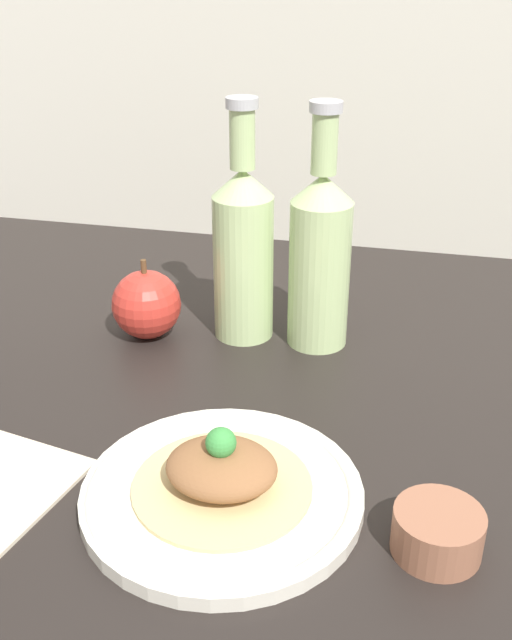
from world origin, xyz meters
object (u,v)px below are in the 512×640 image
plate (222,493)px  apple (146,304)px  plated_food (222,471)px  cider_bottle_right (320,255)px  cider_bottle_left (243,248)px  dipping_bowl (438,532)px

plate → apple: size_ratio=2.45×
plated_food → cider_bottle_right: size_ratio=0.55×
plated_food → plate: bearing=0.0°
plated_food → cider_bottle_right: bearing=83.5°
plated_food → cider_bottle_right: cider_bottle_right is taller
cider_bottle_left → dipping_bowl: 43.13cm
plated_food → cider_bottle_left: bearing=100.4°
plate → cider_bottle_right: cider_bottle_right is taller
plated_food → dipping_bowl: (18.93, -1.95, -1.42)cm
cider_bottle_left → apple: (-11.82, -3.31, -7.37)cm
plated_food → dipping_bowl: size_ratio=2.16×
cider_bottle_right → apple: bearing=-171.2°
apple → dipping_bowl: 47.77cm
cider_bottle_left → plate: bearing=-79.6°
cider_bottle_right → apple: (-21.31, -3.31, -7.37)cm
cider_bottle_right → apple: size_ratio=2.86×
plated_food → apple: bearing=121.6°
cider_bottle_right → dipping_bowl: cider_bottle_right is taller
plated_food → apple: size_ratio=1.56×
apple → plate: bearing=-58.4°
plated_food → apple: apple is taller
plate → cider_bottle_right: bearing=83.5°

